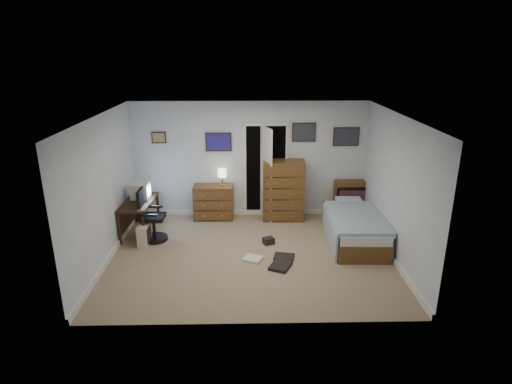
% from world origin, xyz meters
% --- Properties ---
extents(floor, '(5.00, 4.00, 0.02)m').
position_xyz_m(floor, '(0.00, 0.00, -0.01)').
color(floor, tan).
rests_on(floor, ground).
extents(computer_desk, '(0.59, 1.19, 0.67)m').
position_xyz_m(computer_desk, '(-2.28, 1.03, 0.52)').
color(computer_desk, '#311E10').
rests_on(computer_desk, floor).
extents(crt_monitor, '(0.36, 0.34, 0.32)m').
position_xyz_m(crt_monitor, '(-2.18, 1.18, 0.84)').
color(crt_monitor, beige).
rests_on(crt_monitor, computer_desk).
extents(keyboard, '(0.15, 0.37, 0.02)m').
position_xyz_m(keyboard, '(-2.02, 0.68, 0.68)').
color(keyboard, beige).
rests_on(keyboard, computer_desk).
extents(pc_tower, '(0.20, 0.38, 0.40)m').
position_xyz_m(pc_tower, '(-2.00, 0.48, 0.20)').
color(pc_tower, beige).
rests_on(pc_tower, floor).
extents(office_chair, '(0.51, 0.51, 1.03)m').
position_xyz_m(office_chair, '(-1.91, 0.70, 0.40)').
color(office_chair, black).
rests_on(office_chair, floor).
extents(media_stack, '(0.15, 0.15, 0.73)m').
position_xyz_m(media_stack, '(-2.32, 1.68, 0.37)').
color(media_stack, maroon).
rests_on(media_stack, floor).
extents(low_dresser, '(0.85, 0.45, 0.75)m').
position_xyz_m(low_dresser, '(-0.78, 1.77, 0.37)').
color(low_dresser, brown).
rests_on(low_dresser, floor).
extents(table_lamp, '(0.19, 0.19, 0.36)m').
position_xyz_m(table_lamp, '(-0.58, 1.77, 1.01)').
color(table_lamp, gold).
rests_on(table_lamp, low_dresser).
extents(doorway, '(0.96, 1.12, 2.05)m').
position_xyz_m(doorway, '(0.35, 2.27, 1.00)').
color(doorway, black).
rests_on(doorway, floor).
extents(tall_dresser, '(0.90, 0.55, 1.28)m').
position_xyz_m(tall_dresser, '(0.72, 1.75, 0.64)').
color(tall_dresser, brown).
rests_on(tall_dresser, floor).
extents(headboard_bookcase, '(0.90, 0.24, 0.81)m').
position_xyz_m(headboard_bookcase, '(2.30, 1.86, 0.43)').
color(headboard_bookcase, brown).
rests_on(headboard_bookcase, floor).
extents(bed, '(1.06, 1.90, 0.61)m').
position_xyz_m(bed, '(1.99, 0.54, 0.29)').
color(bed, brown).
rests_on(bed, floor).
extents(wall_posters, '(4.38, 0.04, 0.60)m').
position_xyz_m(wall_posters, '(0.57, 1.98, 1.75)').
color(wall_posters, '#331E11').
rests_on(wall_posters, floor).
extents(floor_clutter, '(0.96, 1.27, 0.12)m').
position_xyz_m(floor_clutter, '(0.39, -0.12, 0.03)').
color(floor_clutter, black).
rests_on(floor_clutter, floor).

